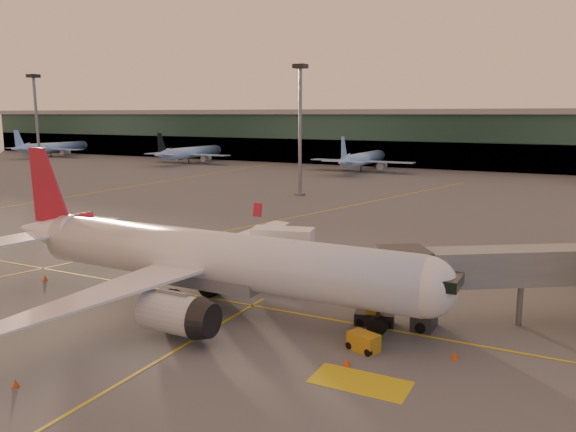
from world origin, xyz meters
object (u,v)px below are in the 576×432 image
at_px(main_airplane, 201,259).
at_px(catering_truck, 283,248).
at_px(gpu_cart, 363,342).
at_px(pushback_tug, 374,316).

bearing_deg(main_airplane, catering_truck, 82.43).
height_order(gpu_cart, pushback_tug, pushback_tug).
relative_size(catering_truck, pushback_tug, 2.01).
xyz_separation_m(catering_truck, gpu_cart, (13.64, -14.20, -2.10)).
distance_m(catering_truck, gpu_cart, 19.80).
bearing_deg(gpu_cart, main_airplane, -168.62).
relative_size(main_airplane, gpu_cart, 17.50).
relative_size(main_airplane, catering_truck, 6.47).
bearing_deg(gpu_cart, catering_truck, 153.84).
distance_m(gpu_cart, pushback_tug, 5.16).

